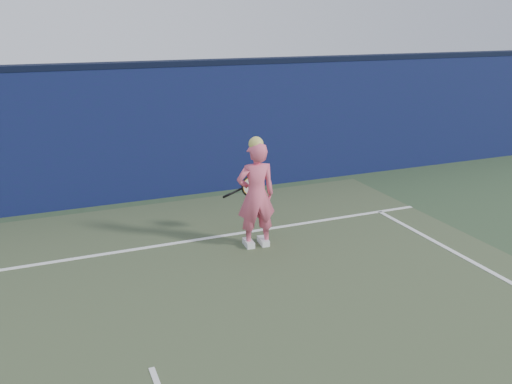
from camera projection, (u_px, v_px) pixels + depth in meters
name	position (u px, v px, depth m)	size (l,w,h in m)	color
backstop_wall	(84.00, 139.00, 9.89)	(24.00, 0.40, 2.50)	#0D1C3C
wall_cap	(77.00, 66.00, 9.49)	(24.00, 0.42, 0.10)	black
player	(256.00, 195.00, 8.14)	(0.62, 0.43, 1.72)	#E95A78
racket	(247.00, 187.00, 8.57)	(0.62, 0.18, 0.33)	black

